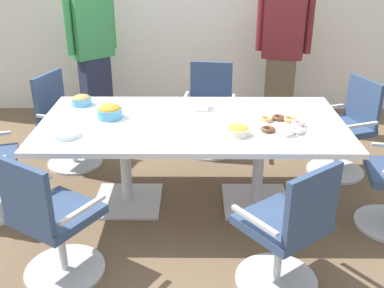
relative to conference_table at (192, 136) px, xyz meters
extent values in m
cube|color=brown|center=(0.00, 0.00, -0.63)|extent=(10.00, 10.00, 0.01)
cube|color=white|center=(0.00, 0.00, 0.10)|extent=(2.40, 1.20, 0.04)
cube|color=silver|center=(-0.55, 0.00, -0.61)|extent=(0.56, 0.56, 0.02)
cylinder|color=silver|center=(-0.55, 0.00, -0.26)|extent=(0.09, 0.09, 0.69)
cube|color=silver|center=(0.55, 0.00, -0.61)|extent=(0.56, 0.56, 0.02)
cylinder|color=silver|center=(0.55, 0.00, -0.26)|extent=(0.09, 0.09, 0.69)
cylinder|color=silver|center=(0.16, 1.04, -0.61)|extent=(0.61, 0.61, 0.02)
cylinder|color=silver|center=(0.16, 1.04, -0.40)|extent=(0.05, 0.05, 0.41)
cube|color=#33476B|center=(0.16, 1.04, -0.17)|extent=(0.52, 0.52, 0.06)
cube|color=#33476B|center=(0.19, 1.25, 0.07)|extent=(0.44, 0.10, 0.42)
cube|color=silver|center=(0.41, 1.01, -0.05)|extent=(0.08, 0.37, 0.02)
cube|color=silver|center=(-0.08, 1.08, -0.05)|extent=(0.08, 0.37, 0.02)
cylinder|color=silver|center=(-1.18, 0.73, -0.61)|extent=(0.69, 0.69, 0.02)
cylinder|color=silver|center=(-1.18, 0.73, -0.40)|extent=(0.05, 0.05, 0.41)
cube|color=#33476B|center=(-1.18, 0.73, -0.17)|extent=(0.59, 0.59, 0.06)
cube|color=#33476B|center=(-1.38, 0.80, 0.07)|extent=(0.18, 0.43, 0.42)
cube|color=silver|center=(-1.10, 0.96, -0.05)|extent=(0.36, 0.15, 0.02)
cube|color=silver|center=(-1.26, 0.50, -0.05)|extent=(0.36, 0.15, 0.02)
cylinder|color=silver|center=(-0.86, -0.90, -0.61)|extent=(0.75, 0.75, 0.02)
cylinder|color=silver|center=(-0.86, -0.90, -0.40)|extent=(0.05, 0.05, 0.41)
cube|color=#33476B|center=(-0.86, -0.90, -0.17)|extent=(0.64, 0.64, 0.06)
cube|color=#33476B|center=(-0.97, -1.07, 0.07)|extent=(0.39, 0.27, 0.42)
cube|color=silver|center=(-1.07, -0.76, -0.05)|extent=(0.22, 0.33, 0.02)
cube|color=silver|center=(-0.65, -1.03, -0.05)|extent=(0.22, 0.33, 0.02)
cylinder|color=silver|center=(0.56, -0.99, -0.61)|extent=(0.76, 0.76, 0.02)
cylinder|color=silver|center=(0.56, -0.99, -0.40)|extent=(0.05, 0.05, 0.41)
cube|color=#33476B|center=(0.56, -0.99, -0.17)|extent=(0.64, 0.64, 0.06)
cube|color=#33476B|center=(0.69, -1.15, 0.07)|extent=(0.37, 0.30, 0.42)
cube|color=silver|center=(0.37, -1.14, -0.05)|extent=(0.25, 0.31, 0.02)
cube|color=silver|center=(0.76, -0.84, -0.05)|extent=(0.25, 0.31, 0.02)
cylinder|color=silver|center=(1.39, 0.57, -0.61)|extent=(0.69, 0.69, 0.02)
cylinder|color=silver|center=(1.39, 0.57, -0.40)|extent=(0.05, 0.05, 0.41)
cube|color=#33476B|center=(1.39, 0.57, -0.17)|extent=(0.59, 0.59, 0.06)
cube|color=#33476B|center=(1.58, 0.64, 0.07)|extent=(0.19, 0.42, 0.42)
cube|color=silver|center=(1.47, 0.34, -0.05)|extent=(0.36, 0.15, 0.02)
cube|color=silver|center=(1.30, 0.80, -0.05)|extent=(0.36, 0.15, 0.02)
cube|color=#232842|center=(-1.13, 1.74, -0.21)|extent=(0.37, 0.36, 0.84)
cube|color=#388C4C|center=(-1.13, 1.74, 0.55)|extent=(0.48, 0.45, 0.66)
cylinder|color=#388C4C|center=(-0.93, 1.91, 0.58)|extent=(0.11, 0.11, 0.60)
cylinder|color=#388C4C|center=(-1.33, 1.56, 0.58)|extent=(0.11, 0.11, 0.60)
cube|color=brown|center=(1.00, 1.70, -0.20)|extent=(0.36, 0.28, 0.85)
cube|color=maroon|center=(1.00, 1.70, 0.56)|extent=(0.48, 0.33, 0.67)
cylinder|color=maroon|center=(1.25, 1.63, 0.59)|extent=(0.10, 0.10, 0.60)
cylinder|color=maroon|center=(0.74, 1.77, 0.59)|extent=(0.10, 0.10, 0.60)
cylinder|color=#4C9EC6|center=(-0.66, 0.07, 0.16)|extent=(0.21, 0.21, 0.08)
ellipsoid|color=orange|center=(-0.66, 0.07, 0.20)|extent=(0.18, 0.18, 0.07)
cylinder|color=#4C9EC6|center=(-0.96, 0.38, 0.16)|extent=(0.17, 0.17, 0.06)
ellipsoid|color=tan|center=(-0.96, 0.38, 0.19)|extent=(0.15, 0.15, 0.06)
cylinder|color=beige|center=(0.34, -0.28, 0.15)|extent=(0.17, 0.17, 0.06)
ellipsoid|color=yellow|center=(0.34, -0.28, 0.18)|extent=(0.15, 0.15, 0.05)
cylinder|color=white|center=(0.68, -0.14, 0.13)|extent=(0.39, 0.39, 0.01)
torus|color=pink|center=(0.82, -0.11, 0.15)|extent=(0.11, 0.11, 0.03)
torus|color=tan|center=(0.77, -0.03, 0.15)|extent=(0.11, 0.11, 0.03)
torus|color=brown|center=(0.69, 0.01, 0.15)|extent=(0.11, 0.11, 0.03)
torus|color=tan|center=(0.58, -0.03, 0.15)|extent=(0.11, 0.11, 0.03)
torus|color=white|center=(0.53, -0.16, 0.15)|extent=(0.11, 0.11, 0.03)
torus|color=brown|center=(0.57, -0.23, 0.15)|extent=(0.11, 0.11, 0.03)
torus|color=white|center=(0.70, -0.28, 0.15)|extent=(0.11, 0.11, 0.03)
torus|color=white|center=(0.78, -0.24, 0.15)|extent=(0.11, 0.11, 0.03)
cylinder|color=white|center=(-0.92, -0.31, 0.13)|extent=(0.20, 0.20, 0.01)
cylinder|color=silver|center=(-0.92, -0.31, 0.13)|extent=(0.20, 0.20, 0.01)
cylinder|color=white|center=(-0.92, -0.31, 0.14)|extent=(0.20, 0.20, 0.01)
cylinder|color=silver|center=(-0.92, -0.31, 0.15)|extent=(0.20, 0.20, 0.01)
cylinder|color=white|center=(-0.92, -0.31, 0.15)|extent=(0.20, 0.20, 0.01)
cylinder|color=silver|center=(-0.92, -0.31, 0.16)|extent=(0.20, 0.20, 0.01)
cube|color=white|center=(0.06, 0.28, 0.16)|extent=(0.14, 0.14, 0.08)
camera|label=1|loc=(0.02, -3.38, 1.46)|focal=42.79mm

